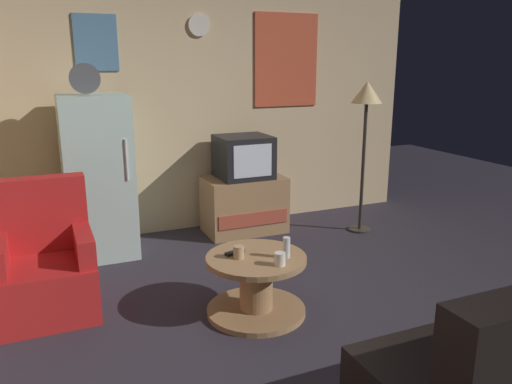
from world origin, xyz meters
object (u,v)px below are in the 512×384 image
(fridge, at_px, (98,177))
(crt_tv, at_px, (243,157))
(coffee_table, at_px, (256,285))
(remote_control, at_px, (235,252))
(mug_ceramic_tan, at_px, (239,252))
(mug_ceramic_white, at_px, (280,259))
(armchair, at_px, (44,267))
(standing_lamp, at_px, (366,104))
(wine_glass, at_px, (286,247))
(tv_stand, at_px, (244,204))

(fridge, xyz_separation_m, crt_tv, (1.48, 0.08, 0.06))
(coffee_table, bearing_deg, remote_control, 140.54)
(coffee_table, relative_size, remote_control, 4.80)
(mug_ceramic_tan, distance_m, remote_control, 0.09)
(mug_ceramic_white, height_order, armchair, armchair)
(crt_tv, height_order, standing_lamp, standing_lamp)
(crt_tv, relative_size, wine_glass, 3.60)
(coffee_table, bearing_deg, fridge, 117.85)
(coffee_table, xyz_separation_m, wine_glass, (0.19, -0.11, 0.30))
(coffee_table, xyz_separation_m, mug_ceramic_white, (0.08, -0.21, 0.27))
(wine_glass, bearing_deg, tv_stand, 77.09)
(tv_stand, bearing_deg, armchair, -151.73)
(crt_tv, bearing_deg, wine_glass, -102.83)
(coffee_table, relative_size, armchair, 0.75)
(standing_lamp, distance_m, remote_control, 2.40)
(crt_tv, distance_m, wine_glass, 1.91)
(coffee_table, xyz_separation_m, remote_control, (-0.12, 0.10, 0.23))
(crt_tv, bearing_deg, tv_stand, 17.73)
(standing_lamp, relative_size, mug_ceramic_tan, 17.67)
(tv_stand, bearing_deg, crt_tv, -162.27)
(mug_ceramic_tan, relative_size, armchair, 0.09)
(remote_control, bearing_deg, mug_ceramic_white, -72.91)
(coffee_table, height_order, mug_ceramic_tan, mug_ceramic_tan)
(coffee_table, distance_m, mug_ceramic_white, 0.35)
(mug_ceramic_white, bearing_deg, coffee_table, 111.30)
(standing_lamp, distance_m, mug_ceramic_tan, 2.43)
(fridge, distance_m, mug_ceramic_tan, 1.82)
(remote_control, xyz_separation_m, armchair, (-1.27, 0.56, -0.12))
(tv_stand, bearing_deg, fridge, -176.91)
(coffee_table, height_order, remote_control, remote_control)
(mug_ceramic_tan, height_order, remote_control, mug_ceramic_tan)
(tv_stand, distance_m, standing_lamp, 1.65)
(fridge, relative_size, tv_stand, 2.11)
(tv_stand, relative_size, coffee_table, 1.17)
(wine_glass, bearing_deg, fridge, 121.08)
(coffee_table, bearing_deg, armchair, 154.71)
(fridge, bearing_deg, crt_tv, 3.06)
(coffee_table, distance_m, armchair, 1.54)
(mug_ceramic_white, bearing_deg, wine_glass, 45.94)
(mug_ceramic_tan, bearing_deg, tv_stand, 66.85)
(fridge, distance_m, remote_control, 1.75)
(crt_tv, bearing_deg, fridge, -176.94)
(tv_stand, distance_m, remote_control, 1.79)
(crt_tv, xyz_separation_m, wine_glass, (-0.42, -1.84, -0.30))
(standing_lamp, distance_m, armchair, 3.38)
(tv_stand, distance_m, mug_ceramic_tan, 1.88)
(coffee_table, relative_size, wine_glass, 4.80)
(tv_stand, relative_size, mug_ceramic_tan, 9.33)
(mug_ceramic_white, relative_size, armchair, 0.09)
(remote_control, bearing_deg, mug_ceramic_tan, -107.64)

